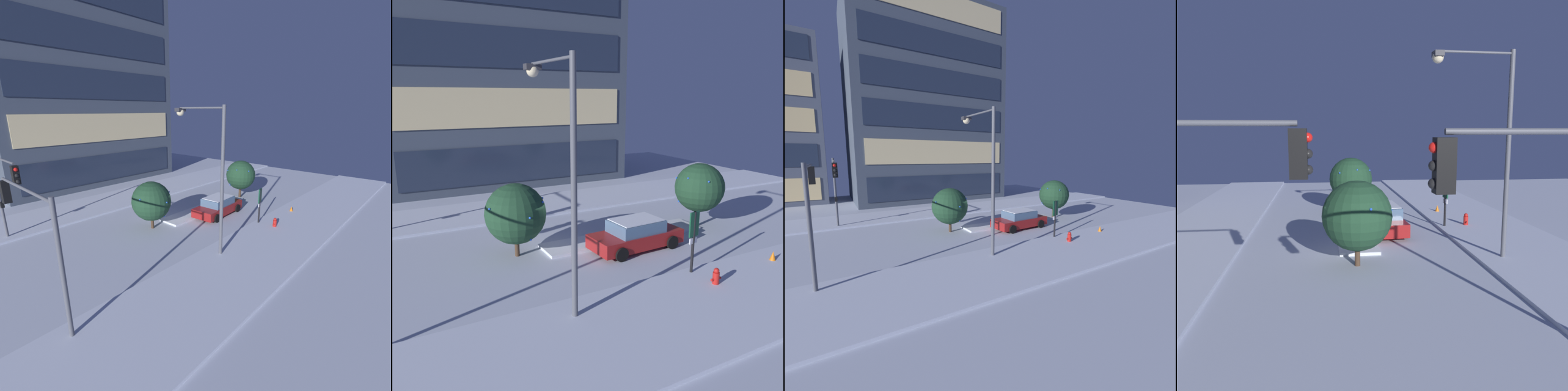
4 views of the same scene
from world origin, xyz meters
The scene contains 14 objects.
ground centered at (0.00, 0.00, 0.00)m, with size 52.00×52.00×0.00m, color silver.
curb_strip_near centered at (0.00, -7.65, 0.07)m, with size 52.00×5.20×0.14m, color silver.
curb_strip_far centered at (0.00, 7.65, 0.07)m, with size 52.00×5.20×0.14m, color silver.
median_strip centered at (4.95, -0.30, 0.07)m, with size 9.00×1.80×0.14m, color silver.
office_tower_main centered at (3.73, 19.44, 12.84)m, with size 19.69×13.16×25.68m.
car_near centered at (4.59, -1.85, 0.71)m, with size 4.75×2.29×1.49m.
traffic_light_corner_far_left centered at (-8.36, 4.12, 3.95)m, with size 0.32×4.44×5.73m.
traffic_light_corner_near_left centered at (-9.59, -3.59, 3.97)m, with size 0.32×5.41×5.57m.
street_lamp_arched centered at (-0.84, -5.31, 5.48)m, with size 0.56×3.35×8.48m.
fire_hydrant centered at (5.05, -6.67, 0.38)m, with size 0.48×0.26×0.79m.
parking_info_sign centered at (4.94, -5.41, 1.75)m, with size 0.55×0.15×2.75m.
decorated_tree_median centered at (-0.81, -0.05, 2.05)m, with size 2.80×2.84×3.45m.
decorated_tree_left_of_median centered at (9.75, -0.59, 2.25)m, with size 2.76×2.76×3.63m.
construction_cone centered at (9.01, -6.17, 0.28)m, with size 0.36×0.36×0.55m, color orange.
Camera 3 is at (-8.78, -18.42, 5.77)m, focal length 24.06 mm.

